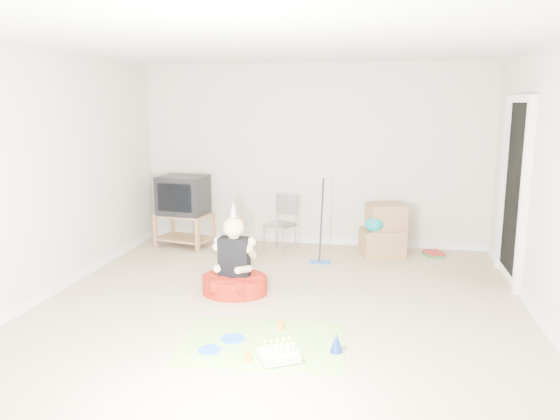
% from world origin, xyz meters
% --- Properties ---
extents(ground, '(5.00, 5.00, 0.00)m').
position_xyz_m(ground, '(0.00, 0.00, 0.00)').
color(ground, tan).
rests_on(ground, ground).
extents(doorway_recess, '(0.02, 0.90, 2.05)m').
position_xyz_m(doorway_recess, '(2.48, 1.20, 1.02)').
color(doorway_recess, black).
rests_on(doorway_recess, ground).
extents(tv_stand, '(0.86, 0.65, 0.48)m').
position_xyz_m(tv_stand, '(-1.80, 1.97, 0.28)').
color(tv_stand, '#996D45').
rests_on(tv_stand, ground).
extents(crt_tv, '(0.70, 0.60, 0.55)m').
position_xyz_m(crt_tv, '(-1.80, 1.97, 0.76)').
color(crt_tv, black).
rests_on(crt_tv, tv_stand).
extents(folding_chair, '(0.47, 0.46, 0.80)m').
position_xyz_m(folding_chair, '(-0.38, 1.93, 0.39)').
color(folding_chair, gray).
rests_on(folding_chair, ground).
extents(cardboard_boxes, '(0.66, 0.59, 0.71)m').
position_xyz_m(cardboard_boxes, '(1.03, 2.01, 0.34)').
color(cardboard_boxes, '#9C774B').
rests_on(cardboard_boxes, ground).
extents(floor_mop, '(0.27, 0.36, 1.08)m').
position_xyz_m(floor_mop, '(0.23, 1.47, 0.26)').
color(floor_mop, '#2354AF').
rests_on(floor_mop, ground).
extents(book_pile, '(0.29, 0.33, 0.06)m').
position_xyz_m(book_pile, '(1.72, 2.11, 0.03)').
color(book_pile, '#297C37').
rests_on(book_pile, ground).
extents(seated_woman, '(0.73, 0.73, 1.03)m').
position_xyz_m(seated_woman, '(-0.56, 0.17, 0.22)').
color(seated_woman, '#A81C0F').
rests_on(seated_woman, ground).
extents(party_mat, '(1.49, 1.14, 0.01)m').
position_xyz_m(party_mat, '(0.01, -1.01, 0.00)').
color(party_mat, '#EB3190').
rests_on(party_mat, ground).
extents(birthday_cake, '(0.38, 0.36, 0.14)m').
position_xyz_m(birthday_cake, '(0.21, -1.31, 0.04)').
color(birthday_cake, silver).
rests_on(birthday_cake, party_mat).
extents(blue_plate_near, '(0.24, 0.24, 0.01)m').
position_xyz_m(blue_plate_near, '(-0.27, -0.99, 0.01)').
color(blue_plate_near, blue).
rests_on(blue_plate_near, party_mat).
extents(blue_plate_far, '(0.26, 0.26, 0.01)m').
position_xyz_m(blue_plate_far, '(-0.40, -1.24, 0.01)').
color(blue_plate_far, blue).
rests_on(blue_plate_far, party_mat).
extents(orange_cup_near, '(0.09, 0.09, 0.07)m').
position_xyz_m(orange_cup_near, '(0.10, -0.69, 0.04)').
color(orange_cup_near, orange).
rests_on(orange_cup_near, party_mat).
extents(orange_cup_far, '(0.06, 0.06, 0.07)m').
position_xyz_m(orange_cup_far, '(-0.04, -1.37, 0.04)').
color(orange_cup_far, orange).
rests_on(orange_cup_far, party_mat).
extents(blue_party_hat, '(0.13, 0.13, 0.16)m').
position_xyz_m(blue_party_hat, '(0.65, -1.07, 0.09)').
color(blue_party_hat, '#16379F').
rests_on(blue_party_hat, party_mat).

